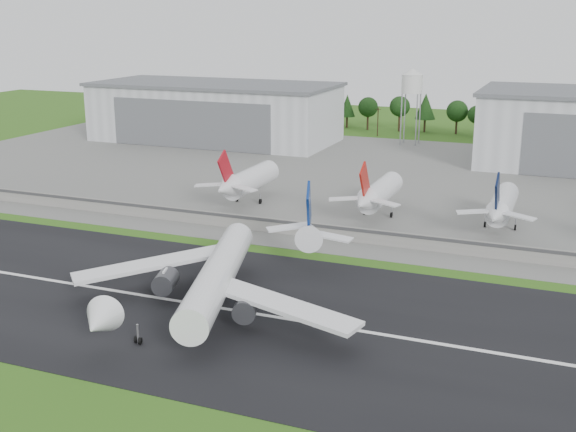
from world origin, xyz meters
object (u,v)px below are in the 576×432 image
at_px(parked_jet_navy, 501,206).
at_px(main_airliner, 216,283).
at_px(parked_jet_red_a, 246,181).
at_px(parked_jet_red_b, 377,194).

bearing_deg(parked_jet_navy, main_airliner, -120.98).
relative_size(parked_jet_red_a, parked_jet_navy, 1.00).
bearing_deg(parked_jet_red_b, parked_jet_red_a, 179.96).
xyz_separation_m(main_airliner, parked_jet_red_a, (-25.77, 67.01, 1.52)).
relative_size(main_airliner, parked_jet_navy, 1.86).
bearing_deg(parked_jet_navy, parked_jet_red_b, 179.96).
height_order(parked_jet_red_b, parked_jet_navy, parked_jet_red_b).
xyz_separation_m(main_airliner, parked_jet_navy, (40.20, 66.96, 1.18)).
height_order(main_airliner, parked_jet_navy, main_airliner).
relative_size(main_airliner, parked_jet_red_a, 1.86).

